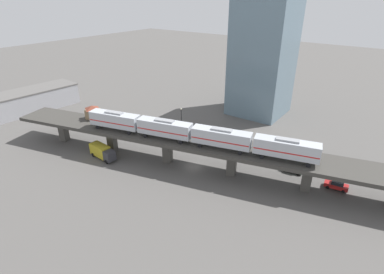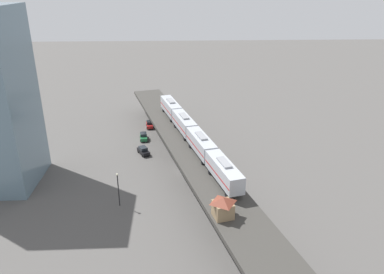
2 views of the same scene
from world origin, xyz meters
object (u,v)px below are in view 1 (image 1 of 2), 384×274
Objects in this scene: street_car_green at (293,168)px; street_car_black at (252,157)px; delivery_truck at (102,152)px; street_car_red at (337,185)px; office_tower at (263,56)px; signal_hut at (93,112)px; warehouse_building at (32,100)px; subway_train at (192,132)px; street_lamp at (181,118)px.

street_car_black is at bearing 93.85° from street_car_green.
street_car_black is at bearing -55.50° from delivery_truck.
street_car_red is 0.62× the size of delivery_truck.
delivery_truck is at bearing 161.41° from office_tower.
signal_hut is 36.57m from warehouse_building.
subway_train is 16.79m from street_car_black.
signal_hut is 11.56m from delivery_truck.
delivery_truck is at bearing 124.50° from street_car_black.
delivery_truck is (-8.10, 19.98, -7.35)m from subway_train.
street_car_red is 0.13× the size of office_tower.
signal_hut is at bearing 108.73° from street_car_green.
subway_train is at bearing -175.22° from office_tower.
street_car_green is 83.46m from warehouse_building.
delivery_truck is 23.53m from street_lamp.
street_car_black is (0.50, 18.43, 0.00)m from street_car_red.
street_car_green is at bearing -93.99° from street_lamp.
street_car_black is at bearing -157.33° from office_tower.
street_car_black is 0.16× the size of warehouse_building.
office_tower is at bearing -18.59° from delivery_truck.
street_car_green is at bearing -61.78° from delivery_truck.
street_lamp is (3.38, 41.46, 3.17)m from street_car_red.
subway_train reaches higher than delivery_truck.
delivery_truck is (-4.73, -8.21, -6.61)m from signal_hut.
street_car_green is 0.96× the size of street_car_black.
subway_train is 10.70× the size of street_car_red.
street_car_green is at bearing -86.15° from street_car_black.
street_car_red is at bearing -134.22° from office_tower.
street_car_red is 0.96× the size of street_car_black.
street_car_green is 32.51m from street_lamp.
street_car_red is at bearing -67.77° from delivery_truck.
subway_train is 10.32× the size of street_car_black.
delivery_truck is 54.38m from office_tower.
subway_train is 1.36× the size of office_tower.
street_car_green is (12.33, -18.09, -8.17)m from subway_train.
signal_hut is 0.11× the size of office_tower.
street_lamp is at bearing 82.88° from street_car_black.
office_tower is at bearing 45.78° from street_car_red.
signal_hut is at bearing 96.82° from subway_train.
office_tower is (41.74, -60.89, 14.59)m from warehouse_building.
warehouse_building is at bearing 90.58° from subway_train.
street_car_red is at bearing -94.66° from street_lamp.
delivery_truck is at bearing -119.96° from signal_hut.
signal_hut is 40.67m from street_car_black.
delivery_truck is (-20.43, 38.07, 0.82)m from street_car_green.
signal_hut is at bearing 60.04° from delivery_truck.
street_car_black is 36.12m from office_tower.
street_car_red is 0.66× the size of street_lamp.
warehouse_building is (-11.86, 91.59, 2.47)m from street_car_red.
warehouse_building is (-12.98, 82.41, 2.47)m from street_car_green.
delivery_truck is (-19.31, 47.25, 0.82)m from street_car_red.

